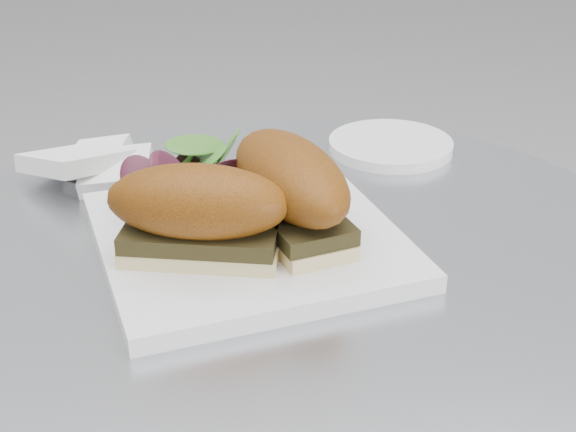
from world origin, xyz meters
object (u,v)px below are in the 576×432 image
sandwich_left (198,212)px  sandwich_right (290,185)px  saucer (391,145)px  plate (248,239)px

sandwich_left → sandwich_right: size_ratio=0.88×
sandwich_left → saucer: sandwich_left is taller
plate → sandwich_right: bearing=-5.6°
saucer → sandwich_left: bearing=-133.9°
plate → sandwich_left: bearing=-136.4°
plate → sandwich_right: 0.06m
plate → sandwich_right: (0.04, -0.00, 0.05)m
sandwich_left → saucer: bearing=61.7°
plate → sandwich_right: sandwich_right is taller
sandwich_right → saucer: (0.15, 0.20, -0.05)m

